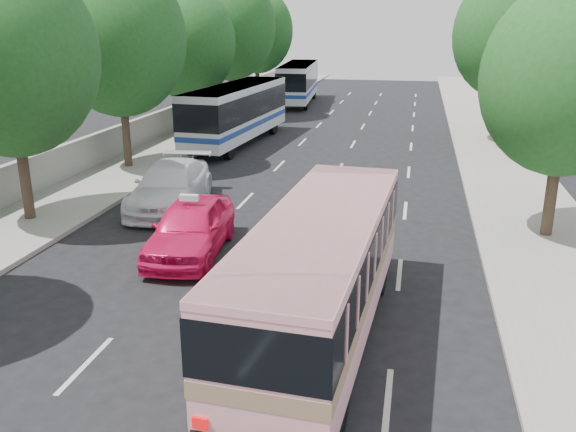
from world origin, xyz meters
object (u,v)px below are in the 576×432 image
(pink_bus, at_px, (321,264))
(tour_coach_rear, at_px, (298,80))
(tour_coach_front, at_px, (237,109))
(pink_taxi, at_px, (191,227))
(white_pickup, at_px, (171,186))

(pink_bus, bearing_deg, tour_coach_rear, 105.06)
(tour_coach_front, height_order, tour_coach_rear, tour_coach_front)
(pink_taxi, bearing_deg, tour_coach_rear, 90.48)
(pink_taxi, xyz_separation_m, tour_coach_rear, (-3.34, 34.00, 1.11))
(pink_taxi, distance_m, tour_coach_front, 16.85)
(tour_coach_rear, bearing_deg, tour_coach_front, -94.94)
(pink_taxi, height_order, tour_coach_front, tour_coach_front)
(white_pickup, height_order, tour_coach_front, tour_coach_front)
(pink_taxi, relative_size, tour_coach_front, 0.44)
(pink_bus, distance_m, tour_coach_rear, 39.06)
(pink_taxi, distance_m, tour_coach_rear, 34.18)
(white_pickup, distance_m, tour_coach_front, 12.24)
(pink_bus, xyz_separation_m, tour_coach_rear, (-7.90, 38.26, 0.16))
(tour_coach_rear, bearing_deg, pink_taxi, -89.09)
(tour_coach_front, relative_size, tour_coach_rear, 1.01)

